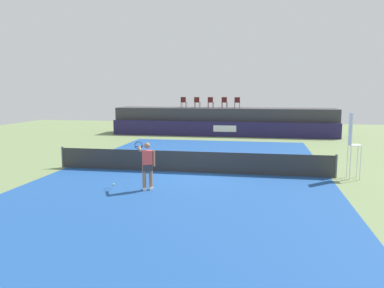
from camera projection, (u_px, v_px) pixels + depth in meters
name	position (u px, v px, depth m)	size (l,w,h in m)	color
ground_plane	(201.00, 160.00, 20.16)	(48.00, 48.00, 0.00)	#6B7F51
court_inner	(191.00, 172.00, 17.24)	(12.00, 22.00, 0.00)	#1C478C
sponsor_wall	(222.00, 129.00, 30.31)	(18.00, 0.22, 1.20)	#231E4C
spectator_platform	(224.00, 121.00, 31.99)	(18.00, 2.80, 2.20)	#38383D
spectator_chair_far_left	(184.00, 102.00, 32.18)	(0.47, 0.47, 0.89)	#561919
spectator_chair_left	(197.00, 102.00, 31.99)	(0.46, 0.46, 0.89)	#561919
spectator_chair_center	(211.00, 102.00, 31.91)	(0.45, 0.45, 0.89)	#561919
spectator_chair_right	(224.00, 102.00, 31.90)	(0.45, 0.45, 0.89)	#561919
spectator_chair_far_right	(237.00, 102.00, 31.41)	(0.45, 0.45, 0.89)	#561919
umpire_chair	(352.00, 141.00, 15.81)	(0.48, 0.48, 2.76)	white
tennis_net	(191.00, 162.00, 17.17)	(12.40, 0.02, 0.95)	#2D2D2D
net_post_near	(63.00, 157.00, 18.27)	(0.10, 0.10, 1.00)	#4C4C51
net_post_far	(336.00, 166.00, 16.07)	(0.10, 0.10, 1.00)	#4C4C51
tennis_player	(147.00, 164.00, 14.09)	(1.00, 1.07, 1.77)	white
tennis_ball	(114.00, 184.00, 14.87)	(0.07, 0.07, 0.07)	#D8EA33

